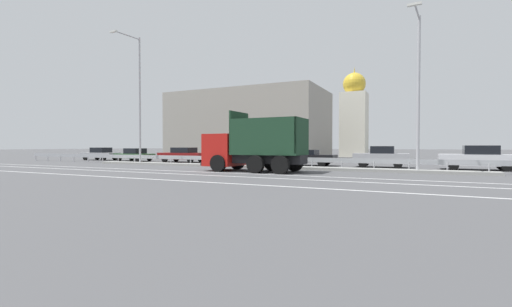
% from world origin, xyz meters
% --- Properties ---
extents(ground_plane, '(320.00, 320.00, 0.00)m').
position_xyz_m(ground_plane, '(0.00, 0.00, 0.00)').
color(ground_plane, '#4C4C4F').
extents(lane_strip_0, '(54.37, 0.16, 0.01)m').
position_xyz_m(lane_strip_0, '(1.69, -2.56, 0.00)').
color(lane_strip_0, silver).
rests_on(lane_strip_0, ground_plane).
extents(lane_strip_1, '(54.37, 0.16, 0.01)m').
position_xyz_m(lane_strip_1, '(1.69, -4.40, 0.00)').
color(lane_strip_1, silver).
rests_on(lane_strip_1, ground_plane).
extents(lane_strip_2, '(54.37, 0.16, 0.01)m').
position_xyz_m(lane_strip_2, '(1.69, -7.37, 0.00)').
color(lane_strip_2, silver).
rests_on(lane_strip_2, ground_plane).
extents(median_island, '(29.90, 1.10, 0.18)m').
position_xyz_m(median_island, '(0.00, 2.40, 0.09)').
color(median_island, gray).
rests_on(median_island, ground_plane).
extents(median_guardrail, '(54.37, 0.09, 0.78)m').
position_xyz_m(median_guardrail, '(0.00, 3.28, 0.57)').
color(median_guardrail, '#9EA0A5').
rests_on(median_guardrail, ground_plane).
extents(dump_truck, '(6.48, 2.76, 3.74)m').
position_xyz_m(dump_truck, '(0.93, -0.75, 1.27)').
color(dump_truck, red).
rests_on(dump_truck, ground_plane).
extents(median_road_sign, '(0.77, 0.16, 2.50)m').
position_xyz_m(median_road_sign, '(-0.37, 2.40, 1.33)').
color(median_road_sign, white).
rests_on(median_road_sign, ground_plane).
extents(street_lamp_0, '(0.71, 2.79, 10.91)m').
position_xyz_m(street_lamp_0, '(-10.94, 2.23, 6.02)').
color(street_lamp_0, '#ADADB2').
rests_on(street_lamp_0, ground_plane).
extents(street_lamp_1, '(0.71, 2.72, 9.19)m').
position_xyz_m(street_lamp_1, '(10.80, 2.14, 5.14)').
color(street_lamp_1, '#ADADB2').
rests_on(street_lamp_1, ground_plane).
extents(parked_car_0, '(4.35, 2.09, 1.41)m').
position_xyz_m(parked_car_0, '(-21.44, 7.11, 0.71)').
color(parked_car_0, '#A3A3A8').
rests_on(parked_car_0, ground_plane).
extents(parked_car_1, '(4.57, 2.06, 1.34)m').
position_xyz_m(parked_car_1, '(-16.17, 6.97, 0.68)').
color(parked_car_1, '#335B33').
rests_on(parked_car_1, ground_plane).
extents(parked_car_2, '(4.86, 2.12, 1.44)m').
position_xyz_m(parked_car_2, '(-9.99, 7.16, 0.73)').
color(parked_car_2, maroon).
rests_on(parked_car_2, ground_plane).
extents(parked_car_3, '(4.18, 2.02, 1.61)m').
position_xyz_m(parked_car_3, '(-3.55, 6.65, 0.79)').
color(parked_car_3, '#B27A14').
rests_on(parked_car_3, ground_plane).
extents(parked_car_4, '(4.69, 1.86, 1.28)m').
position_xyz_m(parked_car_4, '(2.56, 7.05, 0.67)').
color(parked_car_4, black).
rests_on(parked_car_4, ground_plane).
extents(parked_car_5, '(3.93, 1.94, 1.57)m').
position_xyz_m(parked_car_5, '(8.33, 7.03, 0.78)').
color(parked_car_5, '#A3A3A8').
rests_on(parked_car_5, ground_plane).
extents(parked_car_6, '(4.64, 1.99, 1.62)m').
position_xyz_m(parked_car_6, '(14.42, 6.81, 0.80)').
color(parked_car_6, silver).
rests_on(parked_car_6, ground_plane).
extents(background_building_0, '(19.46, 10.66, 8.47)m').
position_xyz_m(background_building_0, '(-9.30, 19.97, 4.23)').
color(background_building_0, gray).
rests_on(background_building_0, ground_plane).
extents(church_tower, '(3.60, 3.60, 13.07)m').
position_xyz_m(church_tower, '(2.22, 31.14, 5.95)').
color(church_tower, silver).
rests_on(church_tower, ground_plane).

